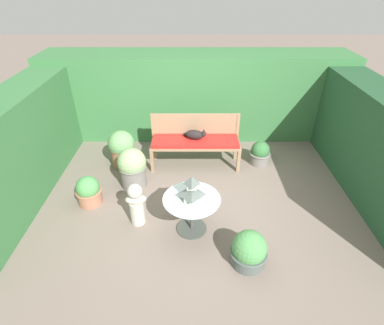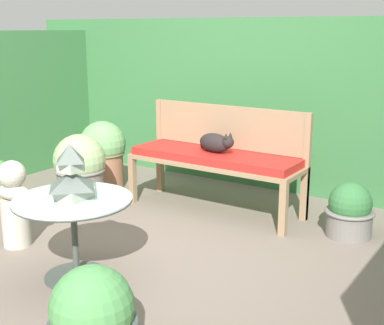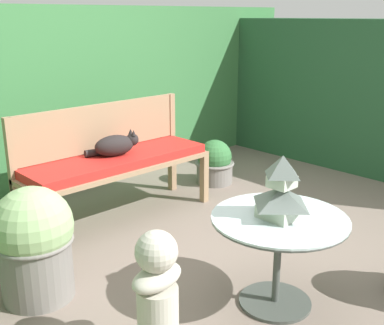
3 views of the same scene
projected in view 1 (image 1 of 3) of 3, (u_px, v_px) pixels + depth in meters
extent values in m
plane|color=#75665B|center=(199.00, 201.00, 4.89)|extent=(30.00, 30.00, 0.00)
cube|color=#38703D|center=(198.00, 95.00, 6.53)|extent=(6.40, 1.03, 1.77)
cube|color=#38703D|center=(15.00, 151.00, 4.63)|extent=(0.70, 3.61, 1.64)
cube|color=#234C2D|center=(384.00, 152.00, 4.61)|extent=(0.70, 3.61, 1.64)
cube|color=#937556|center=(153.00, 161.00, 5.50)|extent=(0.06, 0.06, 0.45)
cube|color=#937556|center=(240.00, 161.00, 5.49)|extent=(0.06, 0.06, 0.45)
cube|color=#937556|center=(156.00, 149.00, 5.88)|extent=(0.06, 0.06, 0.45)
cube|color=#937556|center=(237.00, 149.00, 5.87)|extent=(0.06, 0.06, 0.45)
cube|color=#937556|center=(196.00, 144.00, 5.55)|extent=(1.65, 0.51, 0.04)
cube|color=red|center=(196.00, 141.00, 5.52)|extent=(1.58, 0.47, 0.07)
cube|color=#937556|center=(155.00, 137.00, 5.74)|extent=(0.06, 0.06, 0.96)
cube|color=#937556|center=(238.00, 137.00, 5.74)|extent=(0.06, 0.06, 0.96)
cube|color=#937556|center=(196.00, 124.00, 5.59)|extent=(1.58, 0.04, 0.40)
ellipsoid|color=black|center=(196.00, 135.00, 5.47)|extent=(0.37, 0.24, 0.17)
sphere|color=black|center=(204.00, 134.00, 5.43)|extent=(0.11, 0.11, 0.11)
cone|color=black|center=(205.00, 130.00, 5.42)|extent=(0.04, 0.04, 0.05)
cone|color=black|center=(204.00, 132.00, 5.37)|extent=(0.04, 0.04, 0.05)
cylinder|color=black|center=(189.00, 135.00, 5.59)|extent=(0.20, 0.10, 0.06)
cylinder|color=#424742|center=(192.00, 228.00, 4.37)|extent=(0.44, 0.44, 0.02)
cylinder|color=#424742|center=(192.00, 214.00, 4.22)|extent=(0.04, 0.04, 0.56)
cylinder|color=silver|center=(192.00, 199.00, 4.07)|extent=(0.79, 0.79, 0.01)
torus|color=#424742|center=(192.00, 200.00, 4.07)|extent=(0.79, 0.79, 0.02)
cube|color=#B2BCA8|center=(192.00, 196.00, 4.04)|extent=(0.21, 0.21, 0.07)
pyramid|color=#56605B|center=(192.00, 191.00, 3.99)|extent=(0.28, 0.28, 0.11)
cube|color=#B2BCA8|center=(192.00, 186.00, 3.95)|extent=(0.13, 0.13, 0.07)
pyramid|color=#56605B|center=(193.00, 180.00, 3.90)|extent=(0.17, 0.17, 0.12)
cylinder|color=#B7B2A3|center=(138.00, 212.00, 4.39)|extent=(0.21, 0.21, 0.38)
ellipsoid|color=#B7B2A3|center=(137.00, 199.00, 4.26)|extent=(0.32, 0.20, 0.12)
sphere|color=#B7B2A3|center=(136.00, 191.00, 4.18)|extent=(0.21, 0.21, 0.21)
cylinder|color=slate|center=(260.00, 158.00, 5.81)|extent=(0.37, 0.37, 0.22)
torus|color=slate|center=(261.00, 154.00, 5.75)|extent=(0.41, 0.41, 0.03)
sphere|color=#336B38|center=(261.00, 150.00, 5.71)|extent=(0.35, 0.35, 0.35)
cylinder|color=#9E664C|center=(124.00, 156.00, 5.69)|extent=(0.42, 0.42, 0.39)
torus|color=#9E664C|center=(123.00, 148.00, 5.59)|extent=(0.46, 0.46, 0.03)
sphere|color=#66995B|center=(122.00, 143.00, 5.54)|extent=(0.49, 0.49, 0.49)
cylinder|color=slate|center=(134.00, 176.00, 5.16)|extent=(0.43, 0.43, 0.39)
torus|color=slate|center=(133.00, 167.00, 5.06)|extent=(0.47, 0.47, 0.03)
sphere|color=#89A870|center=(133.00, 162.00, 5.00)|extent=(0.48, 0.48, 0.48)
cylinder|color=#4C5651|center=(249.00, 257.00, 3.82)|extent=(0.44, 0.44, 0.19)
torus|color=#4C5651|center=(249.00, 252.00, 3.78)|extent=(0.48, 0.48, 0.03)
sphere|color=#4C8E4C|center=(250.00, 248.00, 3.73)|extent=(0.44, 0.44, 0.44)
cylinder|color=#9E664C|center=(91.00, 196.00, 4.81)|extent=(0.38, 0.38, 0.24)
torus|color=#9E664C|center=(90.00, 191.00, 4.75)|extent=(0.41, 0.41, 0.03)
sphere|color=#4C8E4C|center=(89.00, 187.00, 4.71)|extent=(0.37, 0.37, 0.37)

